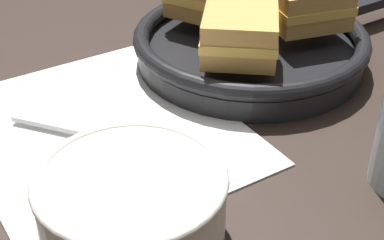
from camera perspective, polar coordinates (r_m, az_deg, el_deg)
name	(u,v)px	position (r m, az deg, el deg)	size (l,w,h in m)	color
ground_plane	(154,129)	(0.57, -3.72, -0.84)	(4.00, 4.00, 0.00)	black
napkin	(102,128)	(0.57, -8.76, -0.81)	(0.32, 0.28, 0.00)	white
soup_bowl	(132,201)	(0.43, -5.87, -7.86)	(0.14, 0.14, 0.06)	silver
spoon	(118,139)	(0.54, -7.18, -1.86)	(0.15, 0.09, 0.01)	#B7B7BC
skillet	(252,45)	(0.68, 5.81, 7.20)	(0.27, 0.37, 0.04)	black
sandwich_near_left	(241,34)	(0.60, 4.80, 8.27)	(0.11, 0.11, 0.05)	#C18E47
sandwich_near_right	(306,4)	(0.68, 11.04, 10.97)	(0.10, 0.11, 0.05)	#C18E47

